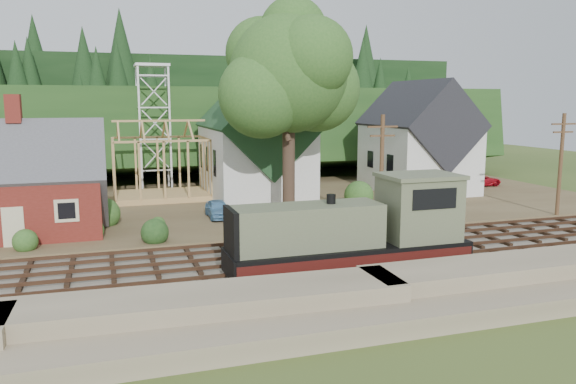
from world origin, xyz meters
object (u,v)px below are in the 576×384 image
object	(u,v)px
car_blue	(218,209)
car_red	(481,180)
locomotive	(358,234)
car_green	(4,221)

from	to	relation	value
car_blue	car_red	size ratio (longest dim) A/B	0.90
locomotive	car_blue	distance (m)	15.83
car_green	locomotive	bearing A→B (deg)	-114.32
car_blue	locomotive	bearing A→B (deg)	-73.46
car_red	car_blue	bearing A→B (deg)	100.50
car_blue	car_red	world-z (taller)	car_blue
car_green	car_red	world-z (taller)	car_red
locomotive	car_green	distance (m)	24.58
car_blue	car_red	xyz separation A→B (m)	(28.68, 7.43, -0.06)
locomotive	car_blue	bearing A→B (deg)	105.93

